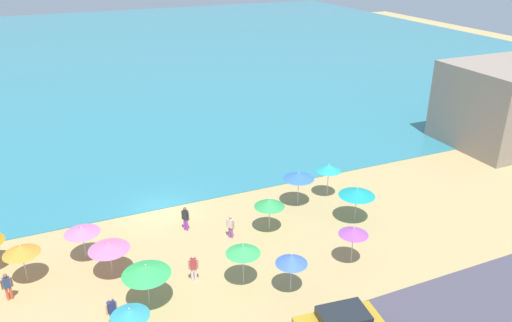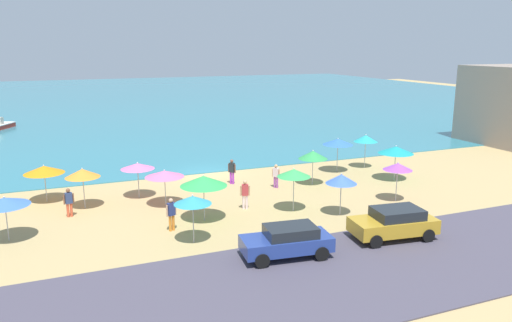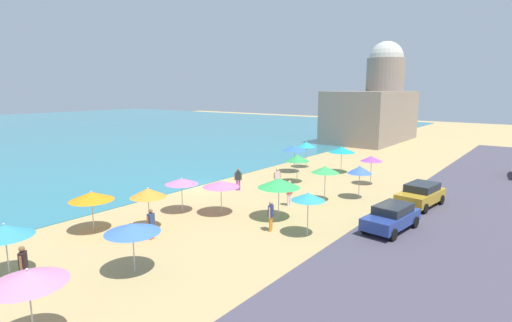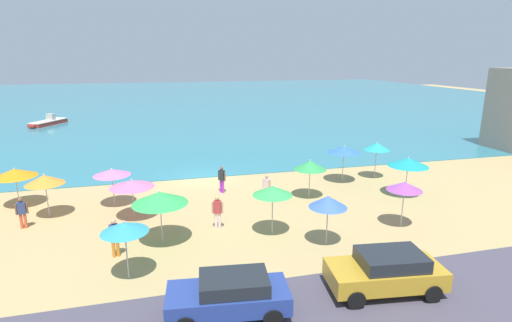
{
  "view_description": "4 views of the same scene",
  "coord_description": "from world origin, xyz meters",
  "px_view_note": "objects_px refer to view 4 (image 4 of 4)",
  "views": [
    {
      "loc": [
        -6.19,
        -30.83,
        17.43
      ],
      "look_at": [
        7.86,
        1.11,
        1.87
      ],
      "focal_mm": 35.0,
      "sensor_mm": 36.0,
      "label": 1
    },
    {
      "loc": [
        -10.04,
        -34.17,
        9.21
      ],
      "look_at": [
        2.7,
        -3.24,
        1.4
      ],
      "focal_mm": 35.0,
      "sensor_mm": 36.0,
      "label": 2
    },
    {
      "loc": [
        -21.91,
        -22.39,
        7.65
      ],
      "look_at": [
        3.1,
        -3.4,
        1.97
      ],
      "focal_mm": 28.0,
      "sensor_mm": 36.0,
      "label": 3
    },
    {
      "loc": [
        -2.92,
        -26.98,
        8.31
      ],
      "look_at": [
        3.17,
        -3.09,
        1.84
      ],
      "focal_mm": 28.0,
      "sensor_mm": 36.0,
      "label": 4
    }
  ],
  "objects_px": {
    "beach_umbrella_7": "(408,162)",
    "beach_umbrella_11": "(132,184)",
    "bather_0": "(218,210)",
    "bather_5": "(267,186)",
    "beach_umbrella_14": "(124,227)",
    "bather_2": "(222,178)",
    "beach_umbrella_6": "(344,150)",
    "beach_umbrella_15": "(273,191)",
    "beach_umbrella_10": "(377,146)",
    "bather_4": "(115,236)",
    "bather_3": "(22,211)",
    "beach_umbrella_9": "(310,165)",
    "beach_umbrella_0": "(405,186)",
    "beach_umbrella_5": "(328,202)",
    "beach_umbrella_12": "(15,173)",
    "beach_umbrella_3": "(160,198)",
    "beach_umbrella_1": "(44,180)",
    "beach_umbrella_13": "(112,172)",
    "skiff_nearshore": "(48,122)",
    "parked_car_0": "(386,271)",
    "parked_car_3": "(229,295)"
  },
  "relations": [
    {
      "from": "beach_umbrella_14",
      "to": "bather_2",
      "type": "bearing_deg",
      "value": 60.23
    },
    {
      "from": "bather_2",
      "to": "bather_5",
      "type": "height_order",
      "value": "bather_2"
    },
    {
      "from": "beach_umbrella_1",
      "to": "bather_2",
      "type": "xyz_separation_m",
      "value": [
        9.61,
        1.62,
        -1.13
      ]
    },
    {
      "from": "beach_umbrella_0",
      "to": "bather_3",
      "type": "bearing_deg",
      "value": 166.29
    },
    {
      "from": "beach_umbrella_3",
      "to": "bather_2",
      "type": "xyz_separation_m",
      "value": [
        3.83,
        6.3,
        -1.26
      ]
    },
    {
      "from": "beach_umbrella_14",
      "to": "bather_4",
      "type": "bearing_deg",
      "value": 107.43
    },
    {
      "from": "beach_umbrella_13",
      "to": "beach_umbrella_15",
      "type": "relative_size",
      "value": 0.89
    },
    {
      "from": "beach_umbrella_1",
      "to": "beach_umbrella_6",
      "type": "relative_size",
      "value": 0.94
    },
    {
      "from": "beach_umbrella_10",
      "to": "beach_umbrella_1",
      "type": "bearing_deg",
      "value": -174.37
    },
    {
      "from": "bather_2",
      "to": "bather_3",
      "type": "bearing_deg",
      "value": -164.56
    },
    {
      "from": "beach_umbrella_7",
      "to": "parked_car_0",
      "type": "xyz_separation_m",
      "value": [
        -6.9,
        -8.92,
        -1.3
      ]
    },
    {
      "from": "beach_umbrella_7",
      "to": "beach_umbrella_9",
      "type": "height_order",
      "value": "beach_umbrella_7"
    },
    {
      "from": "beach_umbrella_3",
      "to": "beach_umbrella_12",
      "type": "xyz_separation_m",
      "value": [
        -7.82,
        6.85,
        -0.23
      ]
    },
    {
      "from": "beach_umbrella_9",
      "to": "bather_4",
      "type": "bearing_deg",
      "value": -155.51
    },
    {
      "from": "beach_umbrella_13",
      "to": "parked_car_3",
      "type": "height_order",
      "value": "beach_umbrella_13"
    },
    {
      "from": "beach_umbrella_12",
      "to": "beach_umbrella_13",
      "type": "relative_size",
      "value": 1.05
    },
    {
      "from": "beach_umbrella_7",
      "to": "beach_umbrella_11",
      "type": "relative_size",
      "value": 1.08
    },
    {
      "from": "beach_umbrella_15",
      "to": "bather_4",
      "type": "xyz_separation_m",
      "value": [
        -7.1,
        -0.45,
        -1.26
      ]
    },
    {
      "from": "beach_umbrella_15",
      "to": "beach_umbrella_12",
      "type": "bearing_deg",
      "value": 150.91
    },
    {
      "from": "beach_umbrella_6",
      "to": "beach_umbrella_15",
      "type": "relative_size",
      "value": 1.02
    },
    {
      "from": "beach_umbrella_5",
      "to": "beach_umbrella_15",
      "type": "relative_size",
      "value": 0.95
    },
    {
      "from": "beach_umbrella_7",
      "to": "beach_umbrella_13",
      "type": "height_order",
      "value": "beach_umbrella_7"
    },
    {
      "from": "beach_umbrella_14",
      "to": "bather_0",
      "type": "bearing_deg",
      "value": 42.46
    },
    {
      "from": "beach_umbrella_0",
      "to": "beach_umbrella_5",
      "type": "xyz_separation_m",
      "value": [
        -4.46,
        -0.89,
        -0.08
      ]
    },
    {
      "from": "parked_car_0",
      "to": "bather_4",
      "type": "bearing_deg",
      "value": 151.69
    },
    {
      "from": "beach_umbrella_15",
      "to": "beach_umbrella_1",
      "type": "bearing_deg",
      "value": 155.21
    },
    {
      "from": "bather_5",
      "to": "skiff_nearshore",
      "type": "relative_size",
      "value": 0.29
    },
    {
      "from": "beach_umbrella_11",
      "to": "bather_3",
      "type": "xyz_separation_m",
      "value": [
        -5.29,
        0.06,
        -1.02
      ]
    },
    {
      "from": "bather_3",
      "to": "bather_2",
      "type": "bearing_deg",
      "value": 15.44
    },
    {
      "from": "beach_umbrella_0",
      "to": "beach_umbrella_9",
      "type": "height_order",
      "value": "beach_umbrella_0"
    },
    {
      "from": "beach_umbrella_1",
      "to": "beach_umbrella_12",
      "type": "relative_size",
      "value": 1.02
    },
    {
      "from": "beach_umbrella_1",
      "to": "parked_car_3",
      "type": "xyz_separation_m",
      "value": [
        7.78,
        -10.71,
        -1.27
      ]
    },
    {
      "from": "beach_umbrella_5",
      "to": "beach_umbrella_15",
      "type": "xyz_separation_m",
      "value": [
        -2.09,
        1.61,
        0.16
      ]
    },
    {
      "from": "beach_umbrella_9",
      "to": "beach_umbrella_14",
      "type": "distance_m",
      "value": 12.23
    },
    {
      "from": "bather_4",
      "to": "beach_umbrella_13",
      "type": "bearing_deg",
      "value": 95.2
    },
    {
      "from": "beach_umbrella_6",
      "to": "beach_umbrella_11",
      "type": "relative_size",
      "value": 1.12
    },
    {
      "from": "beach_umbrella_5",
      "to": "beach_umbrella_7",
      "type": "xyz_separation_m",
      "value": [
        7.39,
        4.86,
        0.09
      ]
    },
    {
      "from": "bather_0",
      "to": "bather_5",
      "type": "distance_m",
      "value": 4.8
    },
    {
      "from": "beach_umbrella_10",
      "to": "beach_umbrella_15",
      "type": "bearing_deg",
      "value": -143.72
    },
    {
      "from": "beach_umbrella_0",
      "to": "beach_umbrella_15",
      "type": "distance_m",
      "value": 6.59
    },
    {
      "from": "beach_umbrella_14",
      "to": "bather_0",
      "type": "height_order",
      "value": "beach_umbrella_14"
    },
    {
      "from": "beach_umbrella_7",
      "to": "bather_3",
      "type": "relative_size",
      "value": 1.52
    },
    {
      "from": "beach_umbrella_0",
      "to": "beach_umbrella_3",
      "type": "relative_size",
      "value": 0.95
    },
    {
      "from": "beach_umbrella_11",
      "to": "beach_umbrella_1",
      "type": "bearing_deg",
      "value": 163.14
    },
    {
      "from": "beach_umbrella_3",
      "to": "bather_4",
      "type": "distance_m",
      "value": 2.46
    },
    {
      "from": "beach_umbrella_0",
      "to": "beach_umbrella_5",
      "type": "distance_m",
      "value": 4.55
    },
    {
      "from": "bather_3",
      "to": "parked_car_0",
      "type": "xyz_separation_m",
      "value": [
        14.37,
        -9.43,
        -0.05
      ]
    },
    {
      "from": "bather_2",
      "to": "beach_umbrella_6",
      "type": "bearing_deg",
      "value": 0.87
    },
    {
      "from": "beach_umbrella_7",
      "to": "beach_umbrella_14",
      "type": "xyz_separation_m",
      "value": [
        -15.97,
        -5.64,
        -0.03
      ]
    },
    {
      "from": "beach_umbrella_9",
      "to": "beach_umbrella_14",
      "type": "height_order",
      "value": "beach_umbrella_14"
    }
  ]
}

